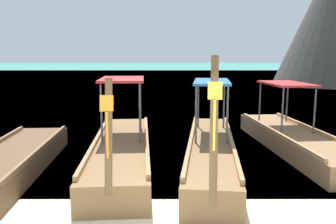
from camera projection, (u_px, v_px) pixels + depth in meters
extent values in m
plane|color=#2DB29E|center=(169.00, 70.00, 65.89)|extent=(120.00, 120.00, 0.00)
cube|color=brown|center=(16.00, 161.00, 8.27)|extent=(1.66, 5.23, 0.51)
cube|color=brown|center=(42.00, 148.00, 8.26)|extent=(0.37, 4.74, 0.10)
cube|color=brown|center=(124.00, 152.00, 8.85)|extent=(1.78, 6.25, 0.59)
cube|color=#9F7246|center=(98.00, 140.00, 8.75)|extent=(0.49, 5.66, 0.10)
cube|color=#9F7246|center=(148.00, 139.00, 8.83)|extent=(0.49, 5.66, 0.10)
cylinder|color=brown|center=(110.00, 136.00, 5.50)|extent=(0.17, 0.65, 1.81)
cube|color=orange|center=(108.00, 103.00, 5.26)|extent=(0.21, 0.14, 0.25)
cube|color=orange|center=(109.00, 135.00, 5.32)|extent=(0.04, 0.08, 0.73)
cylinder|color=#4C4C51|center=(103.00, 114.00, 8.50)|extent=(0.05, 0.05, 1.48)
cylinder|color=#4C4C51|center=(142.00, 113.00, 8.56)|extent=(0.05, 0.05, 1.48)
cylinder|color=#4C4C51|center=(110.00, 103.00, 10.32)|extent=(0.05, 0.05, 1.48)
cylinder|color=#4C4C51|center=(142.00, 103.00, 10.38)|extent=(0.05, 0.05, 1.48)
cube|color=#AD2323|center=(124.00, 79.00, 9.31)|extent=(1.28, 2.13, 0.06)
cube|color=brown|center=(212.00, 153.00, 8.71)|extent=(1.80, 6.46, 0.61)
cube|color=#9F7246|center=(193.00, 139.00, 8.71)|extent=(0.75, 5.84, 0.10)
cube|color=#9F7246|center=(233.00, 140.00, 8.59)|extent=(0.75, 5.84, 0.10)
cylinder|color=brown|center=(216.00, 129.00, 5.15)|extent=(0.22, 0.87, 2.15)
cube|color=yellow|center=(217.00, 91.00, 4.85)|extent=(0.21, 0.16, 0.25)
cube|color=yellow|center=(216.00, 125.00, 4.91)|extent=(0.04, 0.08, 0.73)
cylinder|color=#4C4C51|center=(198.00, 115.00, 8.43)|extent=(0.06, 0.06, 1.40)
cylinder|color=#4C4C51|center=(229.00, 115.00, 8.35)|extent=(0.06, 0.06, 1.40)
cylinder|color=#4C4C51|center=(200.00, 104.00, 10.31)|extent=(0.06, 0.06, 1.40)
cylinder|color=#4C4C51|center=(226.00, 104.00, 10.22)|extent=(0.06, 0.06, 1.40)
cube|color=#235BA3|center=(213.00, 82.00, 9.21)|extent=(1.15, 2.20, 0.06)
cube|color=olive|center=(296.00, 142.00, 10.07)|extent=(1.84, 6.30, 0.52)
cube|color=#AF7F52|center=(275.00, 131.00, 9.97)|extent=(0.55, 5.71, 0.10)
cube|color=#AF7F52|center=(318.00, 131.00, 10.07)|extent=(0.55, 5.71, 0.10)
cylinder|color=#4C4C51|center=(284.00, 111.00, 9.73)|extent=(0.05, 0.05, 1.32)
cylinder|color=#4C4C51|center=(317.00, 111.00, 9.81)|extent=(0.05, 0.05, 1.32)
cylinder|color=#4C4C51|center=(262.00, 102.00, 11.57)|extent=(0.05, 0.05, 1.32)
cylinder|color=#4C4C51|center=(289.00, 102.00, 11.64)|extent=(0.05, 0.05, 1.32)
cube|color=#AD2323|center=(288.00, 84.00, 10.58)|extent=(1.30, 2.15, 0.06)
sphere|color=red|center=(112.00, 104.00, 18.29)|extent=(0.41, 0.41, 0.41)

